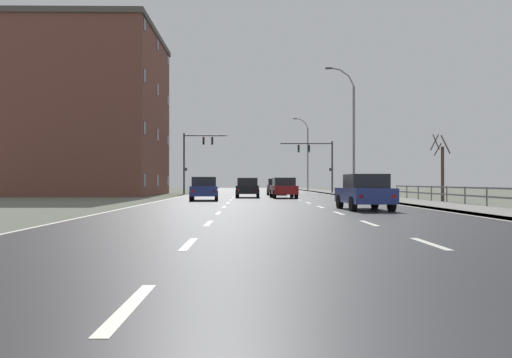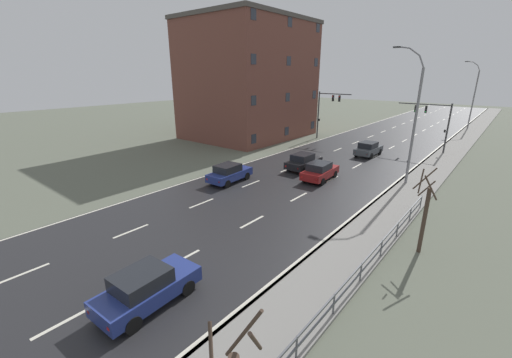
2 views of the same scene
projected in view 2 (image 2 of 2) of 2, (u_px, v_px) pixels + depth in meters
name	position (u px, v px, depth m)	size (l,w,h in m)	color
ground_plane	(347.00, 158.00, 35.05)	(160.00, 160.00, 0.12)	#5B6051
road_asphalt_strip	(384.00, 140.00, 43.83)	(14.00, 120.00, 0.03)	#232326
sidewalk_right	(454.00, 148.00, 38.75)	(3.00, 120.00, 0.12)	gray
guardrail	(297.00, 344.00, 9.96)	(0.07, 31.06, 1.00)	#515459
street_lamp_midground	(413.00, 120.00, 24.91)	(2.47, 0.24, 10.76)	slate
street_lamp_distant	(473.00, 97.00, 50.78)	(2.27, 0.24, 10.62)	slate
traffic_signal_right	(435.00, 118.00, 36.04)	(5.66, 0.36, 5.65)	#38383A
traffic_signal_left	(326.00, 107.00, 43.28)	(4.66, 0.36, 6.42)	#38383A
car_far_left	(368.00, 149.00, 35.31)	(1.93, 4.15, 1.57)	#474C51
car_near_right	(229.00, 173.00, 26.70)	(2.01, 4.19, 1.57)	navy
car_mid_centre	(147.00, 287.00, 12.43)	(1.99, 4.18, 1.57)	navy
car_near_left	(303.00, 161.00, 30.20)	(1.86, 4.11, 1.57)	black
car_far_right	(320.00, 171.00, 27.23)	(1.99, 4.18, 1.57)	maroon
brick_building	(249.00, 80.00, 44.58)	(13.53, 16.52, 15.74)	brown
bare_tree_mid	(424.00, 214.00, 15.79)	(1.21, 1.36, 4.34)	#423328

